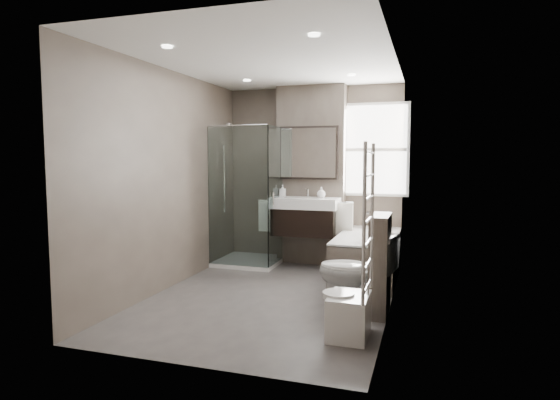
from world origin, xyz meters
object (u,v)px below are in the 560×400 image
at_px(toilet, 356,272).
at_px(bidet, 348,315).
at_px(vanity, 305,216).
at_px(bathtub, 368,254).

height_order(toilet, bidet, toilet).
relative_size(vanity, bidet, 1.94).
bearing_deg(bidet, vanity, 113.02).
relative_size(toilet, bidet, 1.64).
bearing_deg(toilet, bathtub, -169.08).
bearing_deg(bidet, bathtub, 92.49).
height_order(vanity, bathtub, vanity).
bearing_deg(bathtub, vanity, 160.63).
bearing_deg(vanity, toilet, -59.65).
bearing_deg(bathtub, bidet, -87.51).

